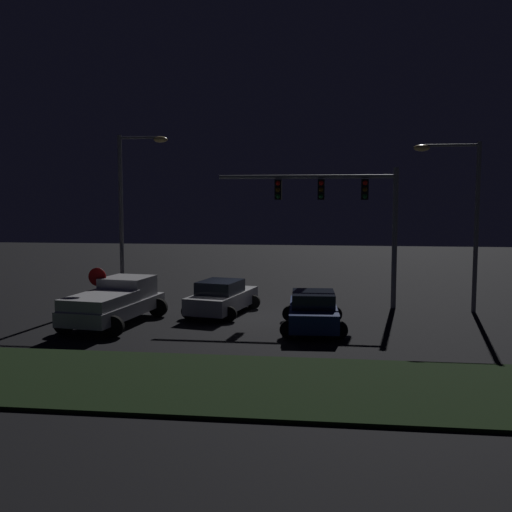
% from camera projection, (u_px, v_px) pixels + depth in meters
% --- Properties ---
extents(ground_plane, '(80.00, 80.00, 0.00)m').
position_uv_depth(ground_plane, '(241.00, 316.00, 25.27)').
color(ground_plane, black).
extents(grass_median, '(25.12, 5.26, 0.10)m').
position_uv_depth(grass_median, '(190.00, 381.00, 16.01)').
color(grass_median, black).
rests_on(grass_median, ground_plane).
extents(pickup_truck, '(3.39, 5.63, 1.80)m').
position_uv_depth(pickup_truck, '(116.00, 300.00, 23.54)').
color(pickup_truck, '#B7B7BC').
rests_on(pickup_truck, ground_plane).
extents(car_sedan, '(3.07, 4.68, 1.51)m').
position_uv_depth(car_sedan, '(222.00, 297.00, 25.66)').
color(car_sedan, '#B7B7BC').
rests_on(car_sedan, ground_plane).
extents(car_sedan_far, '(2.62, 4.48, 1.51)m').
position_uv_depth(car_sedan_far, '(313.00, 311.00, 22.54)').
color(car_sedan_far, navy).
rests_on(car_sedan_far, ground_plane).
extents(traffic_signal_gantry, '(8.32, 0.56, 6.50)m').
position_uv_depth(traffic_signal_gantry, '(342.00, 203.00, 26.95)').
color(traffic_signal_gantry, slate).
rests_on(traffic_signal_gantry, ground_plane).
extents(street_lamp_left, '(2.56, 0.44, 8.24)m').
position_uv_depth(street_lamp_left, '(130.00, 197.00, 29.10)').
color(street_lamp_left, slate).
rests_on(street_lamp_left, ground_plane).
extents(street_lamp_right, '(2.91, 0.44, 7.57)m').
position_uv_depth(street_lamp_right, '(463.00, 204.00, 25.76)').
color(street_lamp_right, slate).
rests_on(street_lamp_right, ground_plane).
extents(stop_sign, '(0.76, 0.08, 2.23)m').
position_uv_depth(stop_sign, '(98.00, 284.00, 24.11)').
color(stop_sign, slate).
rests_on(stop_sign, ground_plane).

